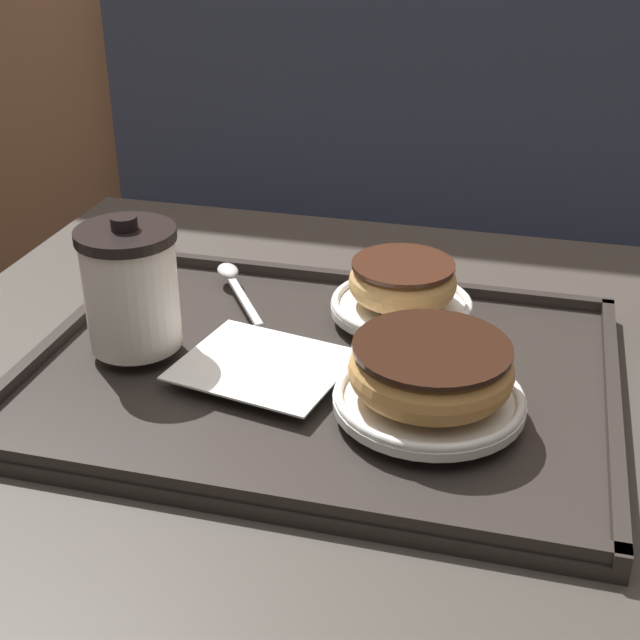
{
  "coord_description": "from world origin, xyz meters",
  "views": [
    {
      "loc": [
        0.16,
        -0.67,
        1.16
      ],
      "look_at": [
        -0.01,
        0.0,
        0.79
      ],
      "focal_mm": 50.0,
      "sensor_mm": 36.0,
      "label": 1
    }
  ],
  "objects_px": {
    "donut_chocolate_glazed": "(431,368)",
    "donut_plain": "(403,281)",
    "spoon": "(233,279)",
    "coffee_cup_front": "(131,287)"
  },
  "relations": [
    {
      "from": "donut_chocolate_glazed",
      "to": "donut_plain",
      "type": "xyz_separation_m",
      "value": [
        -0.05,
        0.16,
        -0.0
      ]
    },
    {
      "from": "donut_plain",
      "to": "spoon",
      "type": "height_order",
      "value": "donut_plain"
    },
    {
      "from": "donut_chocolate_glazed",
      "to": "spoon",
      "type": "xyz_separation_m",
      "value": [
        -0.24,
        0.18,
        -0.03
      ]
    },
    {
      "from": "coffee_cup_front",
      "to": "spoon",
      "type": "distance_m",
      "value": 0.16
    },
    {
      "from": "coffee_cup_front",
      "to": "donut_plain",
      "type": "bearing_deg",
      "value": 29.19
    },
    {
      "from": "coffee_cup_front",
      "to": "donut_plain",
      "type": "xyz_separation_m",
      "value": [
        0.23,
        0.13,
        -0.02
      ]
    },
    {
      "from": "coffee_cup_front",
      "to": "spoon",
      "type": "height_order",
      "value": "coffee_cup_front"
    },
    {
      "from": "donut_plain",
      "to": "spoon",
      "type": "bearing_deg",
      "value": 173.79
    },
    {
      "from": "coffee_cup_front",
      "to": "donut_chocolate_glazed",
      "type": "height_order",
      "value": "coffee_cup_front"
    },
    {
      "from": "coffee_cup_front",
      "to": "donut_plain",
      "type": "height_order",
      "value": "coffee_cup_front"
    }
  ]
}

